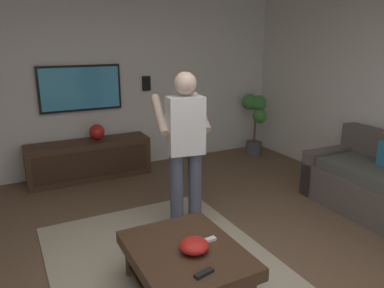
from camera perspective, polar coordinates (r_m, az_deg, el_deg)
wall_back_tv at (r=5.62m, az=-15.03°, el=10.35°), size 0.10×6.23×2.89m
area_rug at (r=3.29m, az=-2.59°, el=-20.06°), size 2.86×1.90×0.01m
coffee_table at (r=2.98m, az=-0.96°, el=-17.57°), size 1.00×0.80×0.40m
media_console at (r=5.48m, az=-15.55°, el=-2.37°), size 0.45×1.70×0.55m
tv at (r=5.50m, az=-16.86°, el=8.25°), size 0.05×1.15×0.64m
person_standing at (r=3.73m, az=-1.07°, el=0.29°), size 0.60×0.60×1.64m
potted_plant_tall at (r=6.36m, az=9.71°, el=4.15°), size 0.49×0.34×1.05m
bowl at (r=2.86m, az=0.33°, el=-15.44°), size 0.23×0.23×0.10m
remote_white at (r=3.00m, az=2.37°, el=-14.67°), size 0.05×0.15×0.02m
remote_black at (r=2.64m, az=1.86°, el=-19.33°), size 0.07×0.16×0.02m
vase_round at (r=5.45m, az=-14.50°, el=1.82°), size 0.22×0.22×0.22m
wall_speaker_left at (r=5.78m, az=-7.08°, el=9.29°), size 0.06×0.12×0.22m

